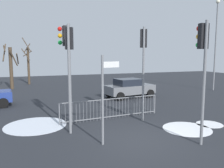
{
  "coord_description": "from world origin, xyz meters",
  "views": [
    {
      "loc": [
        -4.06,
        -7.74,
        3.32
      ],
      "look_at": [
        -0.01,
        3.11,
        1.84
      ],
      "focal_mm": 36.79,
      "sensor_mm": 36.0,
      "label": 1
    }
  ],
  "objects_px": {
    "traffic_light_foreground_left": "(69,55)",
    "traffic_light_mid_right": "(66,52)",
    "car_grey_near": "(129,88)",
    "bare_tree_right": "(28,64)",
    "traffic_light_foreground_right": "(143,53)",
    "bare_tree_left": "(11,66)",
    "traffic_light_mid_left": "(203,55)",
    "direction_sign_post": "(104,95)",
    "street_lamp": "(216,37)"
  },
  "relations": [
    {
      "from": "street_lamp",
      "to": "traffic_light_foreground_right",
      "type": "bearing_deg",
      "value": -149.37
    },
    {
      "from": "traffic_light_mid_left",
      "to": "bare_tree_left",
      "type": "relative_size",
      "value": 1.03
    },
    {
      "from": "bare_tree_left",
      "to": "bare_tree_right",
      "type": "bearing_deg",
      "value": 64.54
    },
    {
      "from": "traffic_light_foreground_right",
      "to": "bare_tree_left",
      "type": "relative_size",
      "value": 1.07
    },
    {
      "from": "traffic_light_foreground_left",
      "to": "street_lamp",
      "type": "relative_size",
      "value": 0.55
    },
    {
      "from": "traffic_light_foreground_left",
      "to": "direction_sign_post",
      "type": "distance_m",
      "value": 2.48
    },
    {
      "from": "traffic_light_foreground_left",
      "to": "car_grey_near",
      "type": "distance_m",
      "value": 9.11
    },
    {
      "from": "street_lamp",
      "to": "bare_tree_left",
      "type": "distance_m",
      "value": 19.53
    },
    {
      "from": "traffic_light_mid_right",
      "to": "bare_tree_left",
      "type": "relative_size",
      "value": 1.08
    },
    {
      "from": "traffic_light_foreground_left",
      "to": "traffic_light_mid_right",
      "type": "distance_m",
      "value": 1.04
    },
    {
      "from": "car_grey_near",
      "to": "bare_tree_right",
      "type": "height_order",
      "value": "bare_tree_right"
    },
    {
      "from": "traffic_light_mid_left",
      "to": "bare_tree_right",
      "type": "distance_m",
      "value": 21.68
    },
    {
      "from": "traffic_light_foreground_right",
      "to": "car_grey_near",
      "type": "height_order",
      "value": "traffic_light_foreground_right"
    },
    {
      "from": "bare_tree_left",
      "to": "bare_tree_right",
      "type": "distance_m",
      "value": 3.74
    },
    {
      "from": "direction_sign_post",
      "to": "car_grey_near",
      "type": "bearing_deg",
      "value": 44.16
    },
    {
      "from": "car_grey_near",
      "to": "bare_tree_left",
      "type": "distance_m",
      "value": 12.04
    },
    {
      "from": "bare_tree_right",
      "to": "bare_tree_left",
      "type": "bearing_deg",
      "value": -115.46
    },
    {
      "from": "car_grey_near",
      "to": "bare_tree_left",
      "type": "height_order",
      "value": "bare_tree_left"
    },
    {
      "from": "traffic_light_mid_right",
      "to": "bare_tree_left",
      "type": "xyz_separation_m",
      "value": [
        -3.14,
        13.54,
        -1.22
      ]
    },
    {
      "from": "traffic_light_foreground_right",
      "to": "bare_tree_left",
      "type": "height_order",
      "value": "traffic_light_foreground_right"
    },
    {
      "from": "traffic_light_mid_right",
      "to": "car_grey_near",
      "type": "height_order",
      "value": "traffic_light_mid_right"
    },
    {
      "from": "bare_tree_left",
      "to": "street_lamp",
      "type": "bearing_deg",
      "value": -22.55
    },
    {
      "from": "traffic_light_mid_left",
      "to": "street_lamp",
      "type": "distance_m",
      "value": 14.63
    },
    {
      "from": "traffic_light_foreground_right",
      "to": "street_lamp",
      "type": "bearing_deg",
      "value": 51.24
    },
    {
      "from": "traffic_light_foreground_right",
      "to": "bare_tree_right",
      "type": "bearing_deg",
      "value": 127.58
    },
    {
      "from": "traffic_light_mid_left",
      "to": "car_grey_near",
      "type": "distance_m",
      "value": 9.93
    },
    {
      "from": "traffic_light_mid_right",
      "to": "traffic_light_mid_left",
      "type": "height_order",
      "value": "traffic_light_mid_right"
    },
    {
      "from": "traffic_light_foreground_left",
      "to": "bare_tree_left",
      "type": "relative_size",
      "value": 1.03
    },
    {
      "from": "bare_tree_right",
      "to": "car_grey_near",
      "type": "bearing_deg",
      "value": -57.45
    },
    {
      "from": "car_grey_near",
      "to": "traffic_light_mid_right",
      "type": "bearing_deg",
      "value": -143.72
    },
    {
      "from": "traffic_light_foreground_left",
      "to": "traffic_light_foreground_right",
      "type": "distance_m",
      "value": 3.85
    },
    {
      "from": "traffic_light_foreground_right",
      "to": "direction_sign_post",
      "type": "relative_size",
      "value": 1.41
    },
    {
      "from": "street_lamp",
      "to": "traffic_light_mid_right",
      "type": "bearing_deg",
      "value": -157.44
    },
    {
      "from": "traffic_light_foreground_right",
      "to": "traffic_light_mid_left",
      "type": "relative_size",
      "value": 1.03
    },
    {
      "from": "street_lamp",
      "to": "car_grey_near",
      "type": "bearing_deg",
      "value": -176.23
    },
    {
      "from": "traffic_light_foreground_left",
      "to": "bare_tree_left",
      "type": "bearing_deg",
      "value": 122.25
    },
    {
      "from": "traffic_light_foreground_right",
      "to": "direction_sign_post",
      "type": "bearing_deg",
      "value": -119.4
    },
    {
      "from": "traffic_light_foreground_right",
      "to": "direction_sign_post",
      "type": "height_order",
      "value": "traffic_light_foreground_right"
    },
    {
      "from": "direction_sign_post",
      "to": "traffic_light_mid_right",
      "type": "bearing_deg",
      "value": 91.53
    },
    {
      "from": "direction_sign_post",
      "to": "bare_tree_right",
      "type": "relative_size",
      "value": 0.64
    },
    {
      "from": "traffic_light_foreground_right",
      "to": "bare_tree_left",
      "type": "bearing_deg",
      "value": 136.93
    },
    {
      "from": "traffic_light_foreground_right",
      "to": "car_grey_near",
      "type": "distance_m",
      "value": 6.78
    },
    {
      "from": "traffic_light_foreground_left",
      "to": "car_grey_near",
      "type": "height_order",
      "value": "traffic_light_foreground_left"
    },
    {
      "from": "traffic_light_foreground_left",
      "to": "traffic_light_mid_left",
      "type": "xyz_separation_m",
      "value": [
        4.29,
        -2.92,
        -0.01
      ]
    },
    {
      "from": "traffic_light_foreground_left",
      "to": "direction_sign_post",
      "type": "relative_size",
      "value": 1.37
    },
    {
      "from": "traffic_light_mid_right",
      "to": "traffic_light_foreground_right",
      "type": "bearing_deg",
      "value": -99.63
    },
    {
      "from": "direction_sign_post",
      "to": "bare_tree_left",
      "type": "relative_size",
      "value": 0.76
    },
    {
      "from": "traffic_light_mid_left",
      "to": "street_lamp",
      "type": "xyz_separation_m",
      "value": [
        10.49,
        10.08,
        1.62
      ]
    },
    {
      "from": "traffic_light_mid_left",
      "to": "street_lamp",
      "type": "height_order",
      "value": "street_lamp"
    },
    {
      "from": "traffic_light_foreground_left",
      "to": "street_lamp",
      "type": "bearing_deg",
      "value": 46.1
    }
  ]
}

